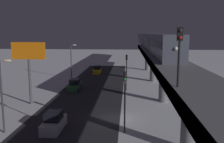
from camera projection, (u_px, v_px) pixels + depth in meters
name	position (u px, v px, depth m)	size (l,w,h in m)	color
ground_plane	(114.00, 118.00, 29.35)	(240.00, 240.00, 0.00)	white
avenue_asphalt	(75.00, 117.00, 29.66)	(11.00, 93.15, 0.01)	#28282D
elevated_railway	(173.00, 72.00, 27.98)	(5.00, 93.15, 6.59)	slate
subway_train	(149.00, 40.00, 63.51)	(2.94, 74.07, 3.40)	#4C5160
rail_signal	(179.00, 47.00, 16.04)	(0.36, 0.41, 4.00)	black
sedan_green	(75.00, 86.00, 43.84)	(1.91, 4.54, 1.97)	#2D6038
sedan_yellow	(97.00, 70.00, 61.65)	(1.80, 4.44, 1.97)	gold
sedan_silver	(54.00, 123.00, 25.77)	(1.80, 4.19, 1.97)	#B2B2B7
traffic_light_near	(125.00, 93.00, 24.50)	(0.32, 0.44, 6.40)	#2D2D2D
traffic_light_mid	(127.00, 67.00, 42.73)	(0.32, 0.44, 6.40)	#2D2D2D
commercial_billboard	(29.00, 57.00, 34.28)	(4.80, 0.36, 8.90)	#4C4C51
street_lamp_near	(3.00, 87.00, 24.38)	(1.35, 0.44, 7.65)	#38383D
street_lamp_far	(72.00, 57.00, 53.94)	(1.35, 0.44, 7.65)	#38383D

